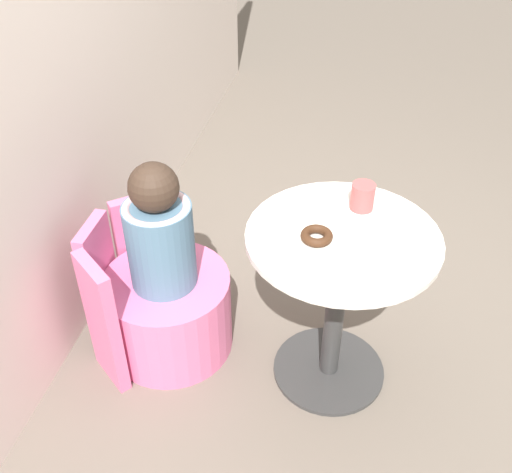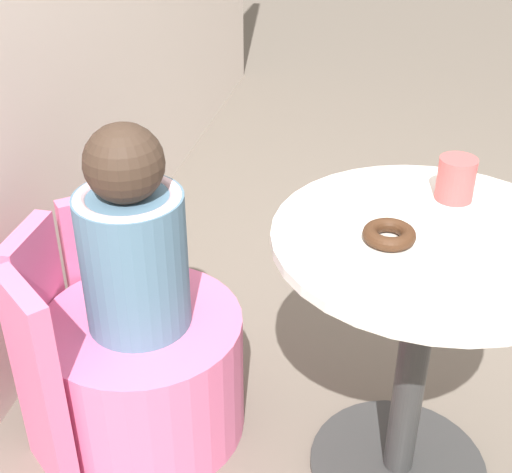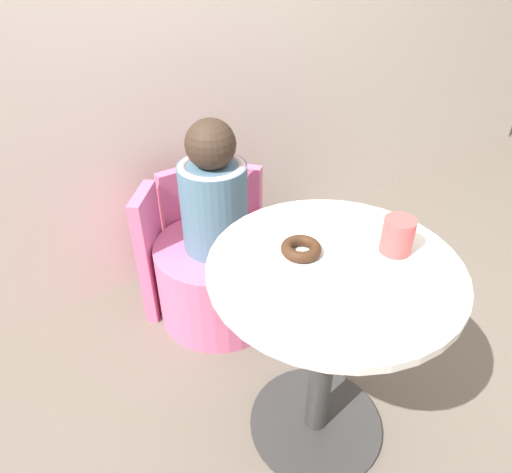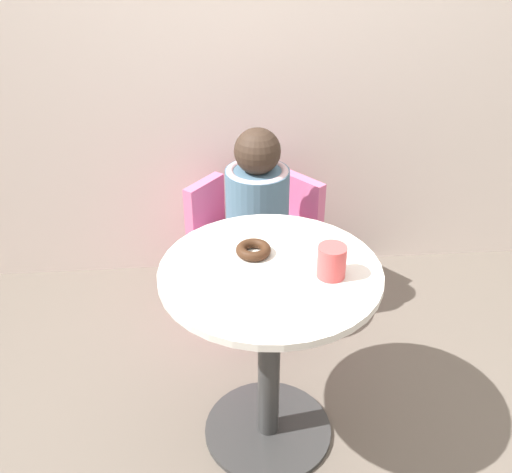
{
  "view_description": "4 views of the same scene",
  "coord_description": "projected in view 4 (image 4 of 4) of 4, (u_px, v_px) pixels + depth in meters",
  "views": [
    {
      "loc": [
        -1.79,
        -0.07,
        2.02
      ],
      "look_at": [
        -0.06,
        0.29,
        0.65
      ],
      "focal_mm": 42.0,
      "sensor_mm": 36.0,
      "label": 1
    },
    {
      "loc": [
        -1.46,
        0.07,
        1.53
      ],
      "look_at": [
        -0.07,
        0.36,
        0.67
      ],
      "focal_mm": 50.0,
      "sensor_mm": 36.0,
      "label": 2
    },
    {
      "loc": [
        -0.82,
        -0.71,
        1.49
      ],
      "look_at": [
        -0.1,
        0.34,
        0.62
      ],
      "focal_mm": 32.0,
      "sensor_mm": 36.0,
      "label": 3
    },
    {
      "loc": [
        -0.26,
        -1.55,
        1.79
      ],
      "look_at": [
        -0.1,
        0.37,
        0.61
      ],
      "focal_mm": 42.0,
      "sensor_mm": 36.0,
      "label": 4
    }
  ],
  "objects": [
    {
      "name": "ground_plane",
      "position": [
        292.0,
        423.0,
        2.27
      ],
      "size": [
        12.0,
        12.0,
        0.0
      ],
      "primitive_type": "plane",
      "color": "#665B51"
    },
    {
      "name": "back_wall",
      "position": [
        266.0,
        29.0,
        2.6
      ],
      "size": [
        6.0,
        0.06,
        2.4
      ],
      "color": "silver",
      "rests_on": "ground_plane"
    },
    {
      "name": "round_table",
      "position": [
        270.0,
        325.0,
        1.97
      ],
      "size": [
        0.7,
        0.7,
        0.73
      ],
      "color": "#333333",
      "rests_on": "ground_plane"
    },
    {
      "name": "tub_chair",
      "position": [
        257.0,
        281.0,
        2.74
      ],
      "size": [
        0.54,
        0.54,
        0.37
      ],
      "color": "#DB6693",
      "rests_on": "ground_plane"
    },
    {
      "name": "booth_backrest",
      "position": [
        253.0,
        234.0,
        2.87
      ],
      "size": [
        0.63,
        0.23,
        0.61
      ],
      "color": "#DB6693",
      "rests_on": "ground_plane"
    },
    {
      "name": "child_figure",
      "position": [
        257.0,
        197.0,
        2.51
      ],
      "size": [
        0.27,
        0.27,
        0.55
      ],
      "color": "slate",
      "rests_on": "tub_chair"
    },
    {
      "name": "donut",
      "position": [
        253.0,
        250.0,
        1.92
      ],
      "size": [
        0.11,
        0.11,
        0.03
      ],
      "color": "#3D2314",
      "rests_on": "round_table"
    },
    {
      "name": "cup",
      "position": [
        332.0,
        261.0,
        1.8
      ],
      "size": [
        0.09,
        0.09,
        0.1
      ],
      "color": "#DB4C4C",
      "rests_on": "round_table"
    }
  ]
}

